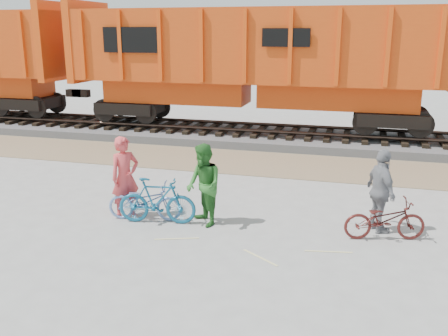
% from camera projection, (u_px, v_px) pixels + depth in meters
% --- Properties ---
extents(ground, '(120.00, 120.00, 0.00)m').
position_uv_depth(ground, '(234.00, 229.00, 10.54)').
color(ground, '#9E9E99').
rests_on(ground, ground).
extents(gravel_strip, '(120.00, 3.00, 0.02)m').
position_uv_depth(gravel_strip, '(278.00, 164.00, 15.65)').
color(gravel_strip, '#857253').
rests_on(gravel_strip, ground).
extents(ballast_bed, '(120.00, 4.00, 0.30)m').
position_uv_depth(ballast_bed, '(293.00, 138.00, 18.86)').
color(ballast_bed, slate).
rests_on(ballast_bed, ground).
extents(track, '(120.00, 2.60, 0.24)m').
position_uv_depth(track, '(294.00, 129.00, 18.78)').
color(track, black).
rests_on(track, ballast_bed).
extents(hopper_car_center, '(14.00, 3.13, 4.65)m').
position_uv_depth(hopper_car_center, '(254.00, 60.00, 18.51)').
color(hopper_car_center, black).
rests_on(hopper_car_center, track).
extents(bicycle_blue, '(1.71, 0.83, 0.86)m').
position_uv_depth(bicycle_blue, '(145.00, 201.00, 10.98)').
color(bicycle_blue, '#6788C0').
rests_on(bicycle_blue, ground).
extents(bicycle_teal, '(1.75, 0.74, 1.02)m').
position_uv_depth(bicycle_teal, '(157.00, 201.00, 10.76)').
color(bicycle_teal, '#145A7C').
rests_on(bicycle_teal, ground).
extents(bicycle_maroon, '(1.69, 0.95, 0.84)m').
position_uv_depth(bicycle_maroon, '(385.00, 219.00, 9.94)').
color(bicycle_maroon, '#4D1916').
rests_on(bicycle_maroon, ground).
extents(person_solo, '(0.75, 0.80, 1.83)m').
position_uv_depth(person_solo, '(125.00, 177.00, 11.07)').
color(person_solo, '#D23F41').
rests_on(person_solo, ground).
extents(person_man, '(1.07, 1.09, 1.77)m').
position_uv_depth(person_man, '(204.00, 185.00, 10.59)').
color(person_man, '#2A6B26').
rests_on(person_man, ground).
extents(person_woman, '(0.84, 1.11, 1.76)m').
position_uv_depth(person_woman, '(381.00, 191.00, 10.22)').
color(person_woman, gray).
rests_on(person_woman, ground).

